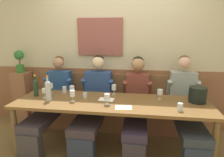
{
  "coord_description": "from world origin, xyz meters",
  "views": [
    {
      "loc": [
        0.39,
        -2.44,
        1.66
      ],
      "look_at": [
        -0.04,
        0.45,
        0.99
      ],
      "focal_mm": 32.02,
      "sensor_mm": 36.0,
      "label": 1
    }
  ],
  "objects_px": {
    "person_left_seat": "(52,100)",
    "potted_plant": "(19,60)",
    "wine_glass_left_end": "(160,92)",
    "wine_glass_center_front": "(107,97)",
    "dining_table": "(112,106)",
    "wine_glass_mid_left": "(44,91)",
    "person_center_left_seat": "(137,101)",
    "wine_bottle_amber_mid": "(48,90)",
    "wine_glass_mid_right": "(114,88)",
    "wine_glass_center_rear": "(50,86)",
    "wine_glass_near_bucket": "(73,94)",
    "person_right_seat": "(186,105)",
    "water_tumbler_left": "(180,107)",
    "wall_bench": "(117,113)",
    "wine_bottle_clear_water": "(36,87)",
    "water_tumbler_center": "(85,95)",
    "water_tumbler_right": "(64,90)",
    "ice_bucket": "(198,95)",
    "wine_glass_by_bottle": "(72,89)",
    "person_center_right_seat": "(94,99)"
  },
  "relations": [
    {
      "from": "person_left_seat",
      "to": "potted_plant",
      "type": "xyz_separation_m",
      "value": [
        -0.76,
        0.41,
        0.58
      ]
    },
    {
      "from": "person_left_seat",
      "to": "wine_glass_left_end",
      "type": "height_order",
      "value": "person_left_seat"
    },
    {
      "from": "person_left_seat",
      "to": "wine_glass_center_front",
      "type": "relative_size",
      "value": 8.71
    },
    {
      "from": "dining_table",
      "to": "wine_glass_mid_left",
      "type": "bearing_deg",
      "value": -179.87
    },
    {
      "from": "person_center_left_seat",
      "to": "wine_bottle_amber_mid",
      "type": "xyz_separation_m",
      "value": [
        -1.21,
        -0.44,
        0.25
      ]
    },
    {
      "from": "person_center_left_seat",
      "to": "wine_glass_center_front",
      "type": "bearing_deg",
      "value": -128.41
    },
    {
      "from": "wine_glass_mid_left",
      "to": "wine_glass_left_end",
      "type": "bearing_deg",
      "value": 6.51
    },
    {
      "from": "wine_glass_left_end",
      "to": "wine_glass_mid_right",
      "type": "height_order",
      "value": "wine_glass_mid_right"
    },
    {
      "from": "wine_glass_center_rear",
      "to": "wine_glass_near_bucket",
      "type": "distance_m",
      "value": 0.58
    },
    {
      "from": "dining_table",
      "to": "person_right_seat",
      "type": "bearing_deg",
      "value": 16.63
    },
    {
      "from": "water_tumbler_left",
      "to": "potted_plant",
      "type": "xyz_separation_m",
      "value": [
        -2.66,
        0.94,
        0.4
      ]
    },
    {
      "from": "wine_glass_mid_left",
      "to": "potted_plant",
      "type": "bearing_deg",
      "value": 138.42
    },
    {
      "from": "wine_glass_center_front",
      "to": "wine_glass_mid_right",
      "type": "xyz_separation_m",
      "value": [
        0.03,
        0.45,
        0.01
      ]
    },
    {
      "from": "wall_bench",
      "to": "wine_glass_center_front",
      "type": "relative_size",
      "value": 20.45
    },
    {
      "from": "person_center_left_seat",
      "to": "wine_glass_mid_right",
      "type": "height_order",
      "value": "person_center_left_seat"
    },
    {
      "from": "wine_bottle_clear_water",
      "to": "wine_glass_mid_left",
      "type": "relative_size",
      "value": 2.25
    },
    {
      "from": "person_center_left_seat",
      "to": "potted_plant",
      "type": "bearing_deg",
      "value": 169.9
    },
    {
      "from": "wine_bottle_clear_water",
      "to": "wine_glass_near_bucket",
      "type": "bearing_deg",
      "value": -13.71
    },
    {
      "from": "person_center_left_seat",
      "to": "water_tumbler_center",
      "type": "relative_size",
      "value": 16.35
    },
    {
      "from": "water_tumbler_right",
      "to": "wine_glass_center_front",
      "type": "bearing_deg",
      "value": -29.31
    },
    {
      "from": "person_left_seat",
      "to": "ice_bucket",
      "type": "bearing_deg",
      "value": -4.43
    },
    {
      "from": "wine_glass_mid_right",
      "to": "wine_glass_near_bucket",
      "type": "distance_m",
      "value": 0.65
    },
    {
      "from": "wine_glass_by_bottle",
      "to": "wine_glass_left_end",
      "type": "bearing_deg",
      "value": 1.16
    },
    {
      "from": "wine_glass_by_bottle",
      "to": "person_center_right_seat",
      "type": "bearing_deg",
      "value": 30.91
    },
    {
      "from": "person_center_right_seat",
      "to": "wine_bottle_amber_mid",
      "type": "height_order",
      "value": "person_center_right_seat"
    },
    {
      "from": "person_right_seat",
      "to": "wine_glass_mid_left",
      "type": "distance_m",
      "value": 2.08
    },
    {
      "from": "person_left_seat",
      "to": "person_center_right_seat",
      "type": "bearing_deg",
      "value": 3.0
    },
    {
      "from": "wine_bottle_amber_mid",
      "to": "wine_glass_center_front",
      "type": "xyz_separation_m",
      "value": [
        0.83,
        -0.04,
        -0.06
      ]
    },
    {
      "from": "person_center_right_seat",
      "to": "wine_glass_by_bottle",
      "type": "height_order",
      "value": "person_center_right_seat"
    },
    {
      "from": "wine_glass_mid_right",
      "to": "potted_plant",
      "type": "height_order",
      "value": "potted_plant"
    },
    {
      "from": "wine_bottle_clear_water",
      "to": "wine_glass_mid_left",
      "type": "height_order",
      "value": "wine_bottle_clear_water"
    },
    {
      "from": "wine_glass_center_front",
      "to": "water_tumbler_left",
      "type": "relative_size",
      "value": 1.5
    },
    {
      "from": "person_right_seat",
      "to": "wine_glass_mid_left",
      "type": "bearing_deg",
      "value": -171.11
    },
    {
      "from": "person_right_seat",
      "to": "person_center_right_seat",
      "type": "bearing_deg",
      "value": 179.19
    },
    {
      "from": "wall_bench",
      "to": "person_right_seat",
      "type": "xyz_separation_m",
      "value": [
        1.06,
        -0.36,
        0.35
      ]
    },
    {
      "from": "wine_bottle_clear_water",
      "to": "water_tumbler_right",
      "type": "bearing_deg",
      "value": 31.92
    },
    {
      "from": "person_right_seat",
      "to": "wine_glass_near_bucket",
      "type": "height_order",
      "value": "person_right_seat"
    },
    {
      "from": "ice_bucket",
      "to": "wine_bottle_amber_mid",
      "type": "height_order",
      "value": "wine_bottle_amber_mid"
    },
    {
      "from": "wine_glass_by_bottle",
      "to": "potted_plant",
      "type": "xyz_separation_m",
      "value": [
        -1.17,
        0.56,
        0.34
      ]
    },
    {
      "from": "water_tumbler_right",
      "to": "ice_bucket",
      "type": "bearing_deg",
      "value": -4.51
    },
    {
      "from": "person_center_left_seat",
      "to": "water_tumbler_left",
      "type": "height_order",
      "value": "person_center_left_seat"
    },
    {
      "from": "person_center_left_seat",
      "to": "wine_glass_mid_left",
      "type": "xyz_separation_m",
      "value": [
        -1.32,
        -0.34,
        0.2
      ]
    },
    {
      "from": "person_right_seat",
      "to": "wine_glass_mid_left",
      "type": "height_order",
      "value": "person_right_seat"
    },
    {
      "from": "wall_bench",
      "to": "water_tumbler_center",
      "type": "height_order",
      "value": "wall_bench"
    },
    {
      "from": "wine_bottle_amber_mid",
      "to": "wine_glass_mid_left",
      "type": "height_order",
      "value": "wine_bottle_amber_mid"
    },
    {
      "from": "person_center_left_seat",
      "to": "water_tumbler_left",
      "type": "distance_m",
      "value": 0.79
    },
    {
      "from": "dining_table",
      "to": "wine_bottle_amber_mid",
      "type": "xyz_separation_m",
      "value": [
        -0.87,
        -0.1,
        0.22
      ]
    },
    {
      "from": "water_tumbler_right",
      "to": "wall_bench",
      "type": "bearing_deg",
      "value": 26.53
    },
    {
      "from": "wall_bench",
      "to": "wine_bottle_clear_water",
      "type": "distance_m",
      "value": 1.43
    },
    {
      "from": "person_left_seat",
      "to": "water_tumbler_right",
      "type": "xyz_separation_m",
      "value": [
        0.23,
        -0.02,
        0.18
      ]
    }
  ]
}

